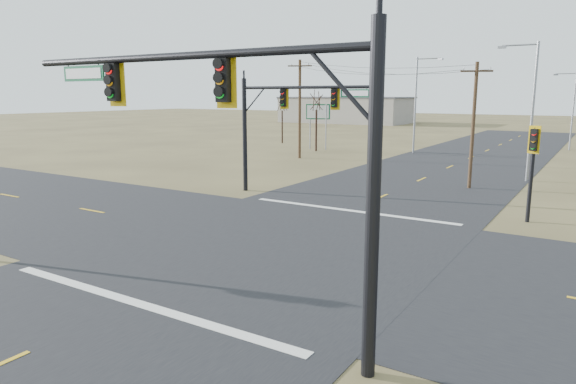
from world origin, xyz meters
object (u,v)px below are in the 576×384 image
(utility_pole_far, at_px, (300,108))
(mast_arm_far, at_px, (282,111))
(bare_tree_a, at_px, (317,100))
(streetlight_c, at_px, (418,100))
(mast_arm_near, at_px, (239,120))
(highway_sign, at_px, (318,117))
(pedestal_signal_ne, at_px, (533,153))
(streetlight_b, at_px, (572,107))
(utility_pole_near, at_px, (473,123))
(bare_tree_b, at_px, (282,103))
(streetlight_a, at_px, (530,104))

(utility_pole_far, bearing_deg, mast_arm_far, -62.47)
(bare_tree_a, bearing_deg, mast_arm_far, -65.75)
(mast_arm_far, distance_m, utility_pole_far, 19.28)
(utility_pole_far, xyz_separation_m, streetlight_c, (8.44, 10.43, 0.72))
(mast_arm_near, height_order, mast_arm_far, mast_arm_near)
(highway_sign, distance_m, streetlight_c, 11.31)
(pedestal_signal_ne, bearing_deg, streetlight_b, 104.17)
(mast_arm_near, relative_size, pedestal_signal_ne, 2.35)
(mast_arm_far, xyz_separation_m, utility_pole_near, (9.52, 8.69, -0.86))
(mast_arm_far, xyz_separation_m, highway_sign, (-11.42, 25.46, -1.51))
(highway_sign, distance_m, bare_tree_b, 9.19)
(mast_arm_near, distance_m, bare_tree_a, 45.47)
(bare_tree_a, bearing_deg, utility_pole_near, -36.67)
(utility_pole_near, height_order, utility_pole_far, utility_pole_far)
(mast_arm_near, bearing_deg, pedestal_signal_ne, 65.52)
(mast_arm_near, relative_size, utility_pole_near, 1.35)
(utility_pole_near, xyz_separation_m, bare_tree_b, (-28.78, 21.33, 0.81))
(mast_arm_near, bearing_deg, bare_tree_b, 111.93)
(utility_pole_near, bearing_deg, streetlight_c, 117.94)
(pedestal_signal_ne, xyz_separation_m, highway_sign, (-25.62, 25.04, 0.30))
(utility_pole_far, relative_size, highway_sign, 1.85)
(utility_pole_far, relative_size, streetlight_b, 1.09)
(highway_sign, height_order, streetlight_a, streetlight_a)
(utility_pole_far, xyz_separation_m, bare_tree_b, (-10.35, 12.93, 0.21))
(highway_sign, bearing_deg, streetlight_c, -10.49)
(highway_sign, height_order, streetlight_b, streetlight_b)
(highway_sign, bearing_deg, utility_pole_far, -94.47)
(highway_sign, height_order, bare_tree_a, bare_tree_a)
(pedestal_signal_ne, distance_m, utility_pole_far, 28.55)
(utility_pole_near, bearing_deg, bare_tree_b, 143.45)
(streetlight_a, xyz_separation_m, streetlight_b, (1.13, 26.13, -0.65))
(mast_arm_far, height_order, streetlight_a, streetlight_a)
(mast_arm_near, height_order, streetlight_b, streetlight_b)
(highway_sign, distance_m, streetlight_b, 28.80)
(pedestal_signal_ne, relative_size, streetlight_a, 0.48)
(pedestal_signal_ne, xyz_separation_m, bare_tree_a, (-24.90, 23.32, 2.24))
(pedestal_signal_ne, distance_m, streetlight_a, 13.92)
(mast_arm_far, bearing_deg, bare_tree_b, 108.96)
(mast_arm_far, relative_size, utility_pole_far, 0.94)
(pedestal_signal_ne, bearing_deg, utility_pole_far, 157.09)
(bare_tree_b, bearing_deg, streetlight_b, 17.28)
(mast_arm_near, relative_size, bare_tree_a, 1.58)
(utility_pole_far, bearing_deg, bare_tree_a, 105.02)
(streetlight_a, bearing_deg, utility_pole_near, -112.39)
(utility_pole_near, bearing_deg, bare_tree_a, 143.33)
(streetlight_a, bearing_deg, bare_tree_b, 157.28)
(highway_sign, bearing_deg, utility_pole_near, -59.83)
(utility_pole_far, relative_size, streetlight_c, 0.95)
(utility_pole_far, xyz_separation_m, highway_sign, (-2.51, 8.37, -1.25))
(mast_arm_far, relative_size, pedestal_signal_ne, 1.87)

